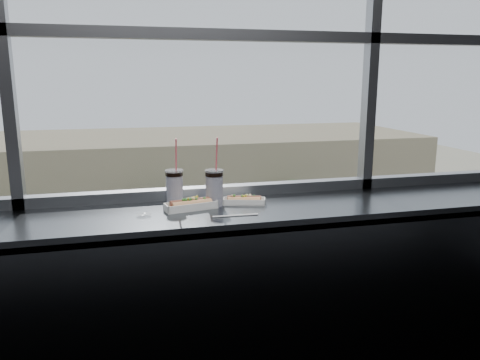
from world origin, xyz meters
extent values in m
plane|color=black|center=(0.00, 1.50, 0.55)|extent=(6.00, 0.00, 6.00)
cube|color=#565C62|center=(0.00, 1.23, 1.07)|extent=(6.00, 0.55, 0.06)
cube|color=#565C62|center=(0.00, 0.97, 0.55)|extent=(6.00, 0.04, 1.04)
cube|color=white|center=(-0.13, 1.26, 1.10)|extent=(0.29, 0.14, 0.01)
cube|color=white|center=(-0.13, 1.26, 1.12)|extent=(0.29, 0.14, 0.04)
cylinder|color=#E4A169|center=(-0.13, 1.26, 1.13)|extent=(0.22, 0.09, 0.05)
cylinder|color=brown|center=(-0.13, 1.26, 1.14)|extent=(0.22, 0.07, 0.03)
cube|color=white|center=(0.17, 1.29, 1.10)|extent=(0.24, 0.13, 0.01)
cube|color=white|center=(0.17, 1.29, 1.12)|extent=(0.24, 0.13, 0.03)
cylinder|color=#E4A169|center=(0.17, 1.29, 1.12)|extent=(0.18, 0.08, 0.04)
cylinder|color=brown|center=(0.17, 1.29, 1.13)|extent=(0.18, 0.08, 0.03)
cylinder|color=white|center=(-0.20, 1.37, 1.19)|extent=(0.09, 0.09, 0.18)
cylinder|color=black|center=(-0.20, 1.37, 1.27)|extent=(0.09, 0.09, 0.02)
cylinder|color=silver|center=(-0.20, 1.37, 1.29)|extent=(0.10, 0.10, 0.01)
cylinder|color=#FC5564|center=(-0.19, 1.37, 1.37)|extent=(0.01, 0.05, 0.19)
cylinder|color=white|center=(0.00, 1.30, 1.19)|extent=(0.09, 0.09, 0.19)
cylinder|color=black|center=(0.00, 1.30, 1.27)|extent=(0.10, 0.10, 0.02)
cylinder|color=silver|center=(0.00, 1.30, 1.29)|extent=(0.10, 0.10, 0.01)
cylinder|color=#FC5564|center=(0.02, 1.30, 1.37)|extent=(0.01, 0.05, 0.19)
cylinder|color=white|center=(0.07, 1.08, 1.10)|extent=(0.23, 0.02, 0.01)
ellipsoid|color=silver|center=(-0.37, 1.19, 1.11)|extent=(0.09, 0.06, 0.02)
plane|color=#9E987F|center=(0.00, 45.00, -11.00)|extent=(120.00, 120.00, 0.00)
cube|color=black|center=(0.00, 21.50, -10.97)|extent=(80.00, 10.00, 0.06)
cube|color=#9E987F|center=(0.00, 29.50, -10.98)|extent=(80.00, 6.00, 0.04)
cube|color=gray|center=(0.00, 39.50, -7.00)|extent=(50.00, 14.00, 8.00)
imported|color=#AEAEAB|center=(12.93, 25.50, -9.89)|extent=(3.33, 6.54, 2.09)
imported|color=#3A3C89|center=(13.25, 17.50, -9.81)|extent=(3.08, 6.90, 2.27)
imported|color=#924110|center=(-0.99, 17.50, -9.82)|extent=(3.42, 6.93, 2.23)
imported|color=#66605B|center=(3.74, 29.99, -10.00)|extent=(0.64, 0.85, 1.91)
imported|color=#66605B|center=(-2.46, 28.90, -9.91)|extent=(0.94, 0.70, 2.11)
imported|color=#66605B|center=(-5.40, 29.13, -9.94)|extent=(0.68, 0.90, 2.03)
imported|color=#66605B|center=(7.86, 30.42, -9.98)|extent=(0.65, 0.87, 1.95)
cylinder|color=#47382B|center=(-8.07, 29.50, -9.77)|extent=(0.25, 0.25, 2.45)
sphere|color=#365E1A|center=(-8.07, 29.50, -7.53)|extent=(3.27, 3.27, 3.27)
cylinder|color=#47382B|center=(1.70, 29.50, -9.65)|extent=(0.27, 0.27, 2.69)
sphere|color=#365E1A|center=(1.70, 29.50, -7.19)|extent=(3.59, 3.59, 3.59)
cylinder|color=#47382B|center=(11.21, 29.50, -9.63)|extent=(0.27, 0.27, 2.74)
sphere|color=#365E1A|center=(11.21, 29.50, -7.12)|extent=(3.65, 3.65, 3.65)
camera|label=1|loc=(-0.45, -1.09, 1.77)|focal=35.00mm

